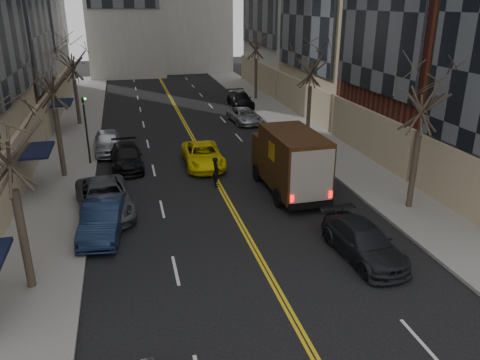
# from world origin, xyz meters

# --- Properties ---
(sidewalk_left) EXTENTS (4.00, 66.00, 0.15)m
(sidewalk_left) POSITION_xyz_m (-9.00, 27.00, 0.07)
(sidewalk_left) COLOR slate
(sidewalk_left) RESTS_ON ground
(sidewalk_right) EXTENTS (4.00, 66.00, 0.15)m
(sidewalk_right) POSITION_xyz_m (9.00, 27.00, 0.07)
(sidewalk_right) COLOR slate
(sidewalk_right) RESTS_ON ground
(tree_lf_near) EXTENTS (3.20, 3.20, 8.41)m
(tree_lf_near) POSITION_xyz_m (-8.80, 8.00, 6.24)
(tree_lf_near) COLOR #382D23
(tree_lf_near) RESTS_ON sidewalk_left
(tree_lf_mid) EXTENTS (3.20, 3.20, 8.91)m
(tree_lf_mid) POSITION_xyz_m (-8.80, 20.00, 6.60)
(tree_lf_mid) COLOR #382D23
(tree_lf_mid) RESTS_ON sidewalk_left
(tree_lf_far) EXTENTS (3.20, 3.20, 8.12)m
(tree_lf_far) POSITION_xyz_m (-8.80, 33.00, 6.02)
(tree_lf_far) COLOR #382D23
(tree_lf_far) RESTS_ON sidewalk_left
(tree_rt_near) EXTENTS (3.20, 3.20, 8.71)m
(tree_rt_near) POSITION_xyz_m (8.80, 11.00, 6.45)
(tree_rt_near) COLOR #382D23
(tree_rt_near) RESTS_ON sidewalk_right
(tree_rt_mid) EXTENTS (3.20, 3.20, 8.32)m
(tree_rt_mid) POSITION_xyz_m (8.80, 25.00, 6.17)
(tree_rt_mid) COLOR #382D23
(tree_rt_mid) RESTS_ON sidewalk_right
(tree_rt_far) EXTENTS (3.20, 3.20, 9.11)m
(tree_rt_far) POSITION_xyz_m (8.80, 40.00, 6.74)
(tree_rt_far) COLOR #382D23
(tree_rt_far) RESTS_ON sidewalk_right
(traffic_signal) EXTENTS (0.29, 0.26, 4.70)m
(traffic_signal) POSITION_xyz_m (-7.39, 22.00, 2.82)
(traffic_signal) COLOR black
(traffic_signal) RESTS_ON sidewalk_left
(ups_truck) EXTENTS (2.76, 6.54, 3.56)m
(ups_truck) POSITION_xyz_m (3.56, 14.61, 1.79)
(ups_truck) COLOR black
(ups_truck) RESTS_ON ground
(observer_sedan) EXTENTS (2.29, 4.93, 1.39)m
(observer_sedan) POSITION_xyz_m (4.20, 7.19, 0.70)
(observer_sedan) COLOR black
(observer_sedan) RESTS_ON ground
(taxi) EXTENTS (2.45, 5.16, 1.42)m
(taxi) POSITION_xyz_m (-0.30, 20.13, 0.71)
(taxi) COLOR yellow
(taxi) RESTS_ON ground
(pedestrian) EXTENTS (0.42, 0.64, 1.74)m
(pedestrian) POSITION_xyz_m (-0.18, 16.46, 0.87)
(pedestrian) COLOR black
(pedestrian) RESTS_ON ground
(parked_lf_b) EXTENTS (2.22, 4.87, 1.55)m
(parked_lf_b) POSITION_xyz_m (-6.30, 11.90, 0.77)
(parked_lf_b) COLOR #111D35
(parked_lf_b) RESTS_ON ground
(parked_lf_c) EXTENTS (3.24, 5.83, 1.54)m
(parked_lf_c) POSITION_xyz_m (-6.30, 14.26, 0.77)
(parked_lf_c) COLOR #43464A
(parked_lf_c) RESTS_ON ground
(parked_lf_d) EXTENTS (2.13, 4.87, 1.39)m
(parked_lf_d) POSITION_xyz_m (-5.10, 20.97, 0.70)
(parked_lf_d) COLOR black
(parked_lf_d) RESTS_ON ground
(parked_lf_e) EXTENTS (1.97, 4.61, 1.55)m
(parked_lf_e) POSITION_xyz_m (-6.30, 24.51, 0.78)
(parked_lf_e) COLOR #B1B3B9
(parked_lf_e) RESTS_ON ground
(parked_rt_a) EXTENTS (1.80, 4.17, 1.34)m
(parked_rt_a) POSITION_xyz_m (5.70, 23.64, 0.67)
(parked_rt_a) COLOR #515459
(parked_rt_a) RESTS_ON ground
(parked_rt_b) EXTENTS (2.50, 4.73, 1.27)m
(parked_rt_b) POSITION_xyz_m (5.10, 30.47, 0.63)
(parked_rt_b) COLOR #AFB3B8
(parked_rt_b) RESTS_ON ground
(parked_rt_c) EXTENTS (2.17, 5.09, 1.46)m
(parked_rt_c) POSITION_xyz_m (6.30, 36.82, 0.73)
(parked_rt_c) COLOR black
(parked_rt_c) RESTS_ON ground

